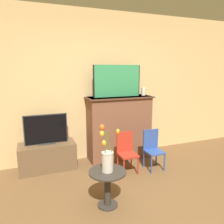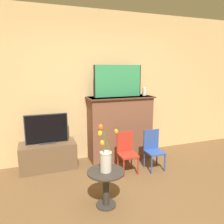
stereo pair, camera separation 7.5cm
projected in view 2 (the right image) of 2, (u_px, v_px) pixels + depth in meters
The scene contains 10 objects.
wall_back at pixel (98, 87), 4.05m from camera, with size 8.00×0.06×2.70m.
fireplace_mantel at pixel (120, 127), 4.09m from camera, with size 1.22×0.47×1.18m.
painting at pixel (118, 81), 3.91m from camera, with size 0.90×0.03×0.57m.
mantel_candle at pixel (144, 92), 4.13m from camera, with size 0.08×0.08×0.15m.
tv_stand at pixel (48, 156), 3.71m from camera, with size 0.92×0.43×0.45m.
tv_monitor at pixel (47, 129), 3.62m from camera, with size 0.69×0.12×0.50m.
chair_red at pixel (127, 150), 3.58m from camera, with size 0.28×0.28×0.66m.
chair_blue at pixel (153, 148), 3.69m from camera, with size 0.28×0.28×0.66m.
side_table at pixel (106, 183), 2.67m from camera, with size 0.46×0.46×0.46m.
vase_tulips at pixel (106, 158), 2.61m from camera, with size 0.25×0.24×0.55m.
Camera 2 is at (-1.13, -1.79, 1.68)m, focal length 35.00 mm.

